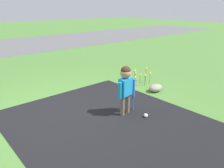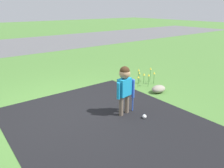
# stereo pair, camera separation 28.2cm
# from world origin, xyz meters

# --- Properties ---
(ground_plane) EXTENTS (60.00, 60.00, 0.00)m
(ground_plane) POSITION_xyz_m (0.00, 0.00, 0.00)
(ground_plane) COLOR #477533
(driveway_strip) EXTENTS (3.28, 7.00, 0.01)m
(driveway_strip) POSITION_xyz_m (0.49, -2.50, 0.00)
(driveway_strip) COLOR black
(driveway_strip) RESTS_ON ground
(child) EXTENTS (0.41, 0.22, 1.01)m
(child) POSITION_xyz_m (1.00, -0.86, 0.65)
(child) COLOR #6B5B4C
(child) RESTS_ON ground
(baseball_bat) EXTENTS (0.06, 0.06, 0.71)m
(baseball_bat) POSITION_xyz_m (1.24, -0.86, 0.46)
(baseball_bat) COLOR blue
(baseball_bat) RESTS_ON ground
(sports_ball) EXTENTS (0.08, 0.08, 0.08)m
(sports_ball) POSITION_xyz_m (1.19, -1.25, 0.04)
(sports_ball) COLOR white
(sports_ball) RESTS_ON ground
(flower_bed) EXTENTS (0.66, 0.40, 0.44)m
(flower_bed) POSITION_xyz_m (2.64, 0.17, 0.31)
(flower_bed) COLOR #38702D
(flower_bed) RESTS_ON ground
(edging_rock) EXTENTS (0.40, 0.28, 0.19)m
(edging_rock) POSITION_xyz_m (2.47, -0.49, 0.09)
(edging_rock) COLOR gray
(edging_rock) RESTS_ON ground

